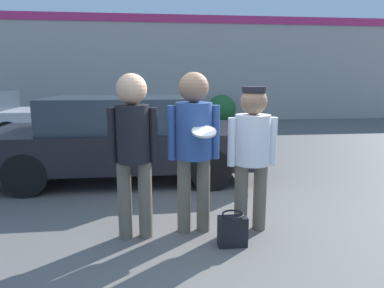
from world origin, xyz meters
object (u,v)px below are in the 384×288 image
person_left (133,142)px  person_middle_with_frisbee (194,137)px  shrub (222,109)px  handbag (233,230)px  person_right (252,146)px  parked_car_near (123,137)px

person_left → person_middle_with_frisbee: bearing=6.6°
shrub → person_middle_with_frisbee: bearing=-103.2°
shrub → handbag: size_ratio=3.05×
shrub → handbag: shrub is taller
person_middle_with_frisbee → shrub: 9.91m
person_right → parked_car_near: (-1.61, 2.35, -0.27)m
parked_car_near → handbag: 3.07m
handbag → parked_car_near: bearing=116.0°
person_left → parked_car_near: size_ratio=0.40×
person_right → parked_car_near: bearing=124.5°
person_middle_with_frisbee → person_right: bearing=-2.9°
person_left → person_right: 1.30m
person_right → shrub: (1.62, 9.67, -0.44)m
person_left → shrub: (2.91, 9.71, -0.52)m
person_right → parked_car_near: size_ratio=0.37×
parked_car_near → shrub: (3.23, 7.32, -0.17)m
person_left → person_right: person_left is taller
parked_car_near → handbag: (1.33, -2.71, -0.55)m
person_left → shrub: 10.15m
shrub → parked_car_near: bearing=-113.8°
person_left → person_right: (1.30, 0.04, -0.08)m
person_left → handbag: (1.01, -0.32, -0.90)m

